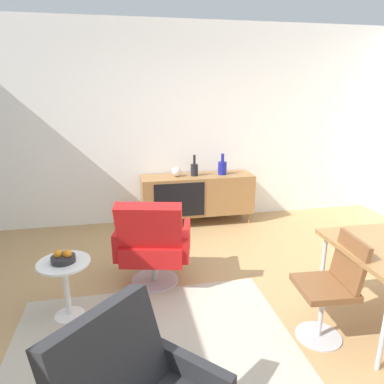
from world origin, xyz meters
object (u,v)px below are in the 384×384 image
at_px(vase_sculptural_dark, 176,172).
at_px(vase_ceramic_small, 222,167).
at_px(vase_cobalt, 194,169).
at_px(sideboard, 197,194).
at_px(side_table_round, 66,283).
at_px(dining_chair_near_window, 332,285).
at_px(lounge_chair_red, 153,242).
at_px(fruit_bowl, 63,258).

distance_m(vase_sculptural_dark, vase_ceramic_small, 0.67).
bearing_deg(vase_ceramic_small, vase_cobalt, 180.00).
relative_size(sideboard, side_table_round, 3.08).
bearing_deg(vase_ceramic_small, dining_chair_near_window, -87.17).
height_order(vase_sculptural_dark, lounge_chair_red, lounge_chair_red).
bearing_deg(lounge_chair_red, fruit_bowl, -155.40).
relative_size(vase_cobalt, lounge_chair_red, 0.32).
xyz_separation_m(vase_ceramic_small, dining_chair_near_window, (0.13, -2.63, -0.35)).
distance_m(vase_sculptural_dark, lounge_chair_red, 1.68).
bearing_deg(lounge_chair_red, vase_cobalt, 64.84).
distance_m(vase_cobalt, dining_chair_near_window, 2.71).
height_order(sideboard, side_table_round, sideboard).
height_order(sideboard, vase_cobalt, vase_cobalt).
height_order(vase_cobalt, vase_sculptural_dark, vase_cobalt).
bearing_deg(vase_ceramic_small, sideboard, -179.71).
distance_m(sideboard, lounge_chair_red, 1.76).
bearing_deg(vase_sculptural_dark, lounge_chair_red, -107.04).
relative_size(dining_chair_near_window, side_table_round, 1.65).
bearing_deg(vase_cobalt, vase_sculptural_dark, 180.00).
height_order(vase_sculptural_dark, fruit_bowl, vase_sculptural_dark).
height_order(vase_cobalt, side_table_round, vase_cobalt).
bearing_deg(vase_ceramic_small, fruit_bowl, -134.95).
xyz_separation_m(vase_cobalt, vase_ceramic_small, (0.41, 0.00, 0.01)).
relative_size(vase_ceramic_small, lounge_chair_red, 0.32).
bearing_deg(vase_sculptural_dark, fruit_bowl, -123.12).
bearing_deg(dining_chair_near_window, lounge_chair_red, 140.75).
height_order(vase_cobalt, fruit_bowl, vase_cobalt).
height_order(vase_ceramic_small, fruit_bowl, vase_ceramic_small).
relative_size(vase_sculptural_dark, vase_ceramic_small, 0.46).
bearing_deg(vase_ceramic_small, side_table_round, -134.94).
distance_m(side_table_round, fruit_bowl, 0.23).
xyz_separation_m(vase_ceramic_small, fruit_bowl, (-1.93, -1.94, -0.27)).
height_order(vase_sculptural_dark, side_table_round, vase_sculptural_dark).
relative_size(vase_ceramic_small, side_table_round, 0.58).
distance_m(sideboard, fruit_bowl, 2.49).
height_order(vase_sculptural_dark, dining_chair_near_window, vase_sculptural_dark).
bearing_deg(vase_cobalt, vase_ceramic_small, 0.00).
distance_m(vase_sculptural_dark, fruit_bowl, 2.32).
bearing_deg(vase_ceramic_small, lounge_chair_red, -126.15).
xyz_separation_m(dining_chair_near_window, lounge_chair_red, (-1.28, 1.05, -0.00)).
distance_m(dining_chair_near_window, lounge_chair_red, 1.66).
bearing_deg(vase_sculptural_dark, side_table_round, -123.11).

